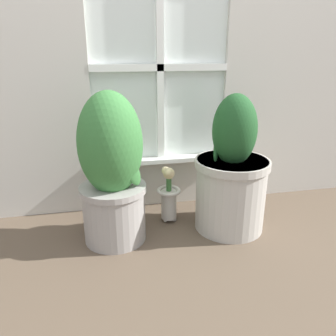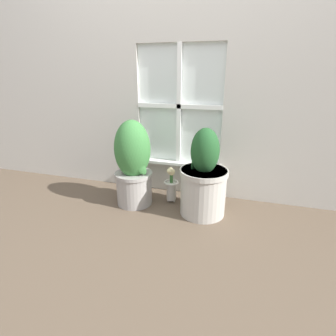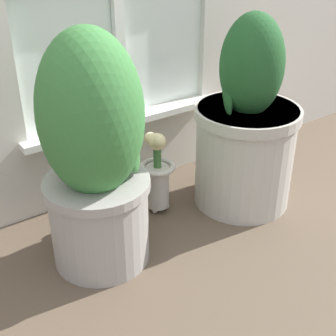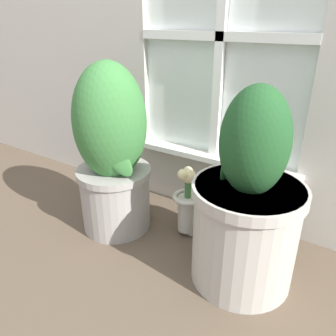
% 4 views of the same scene
% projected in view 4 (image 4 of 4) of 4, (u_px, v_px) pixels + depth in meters
% --- Properties ---
extents(ground_plane, '(10.00, 10.00, 0.00)m').
position_uv_depth(ground_plane, '(151.00, 268.00, 1.21)').
color(ground_plane, brown).
extents(potted_plant_left, '(0.31, 0.31, 0.71)m').
position_uv_depth(potted_plant_left, '(112.00, 154.00, 1.32)').
color(potted_plant_left, '#9E9993').
rests_on(potted_plant_left, ground_plane).
extents(potted_plant_right, '(0.36, 0.36, 0.68)m').
position_uv_depth(potted_plant_right, '(247.00, 210.00, 1.06)').
color(potted_plant_right, '#B7B2A8').
rests_on(potted_plant_right, ground_plane).
extents(flower_vase, '(0.13, 0.13, 0.31)m').
position_uv_depth(flower_vase, '(188.00, 203.00, 1.35)').
color(flower_vase, '#BCB7AD').
rests_on(flower_vase, ground_plane).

